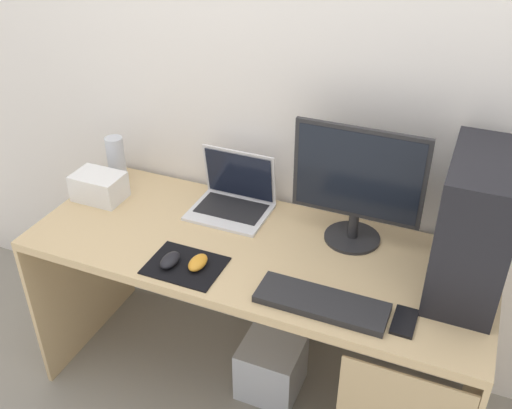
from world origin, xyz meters
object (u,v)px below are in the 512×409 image
Objects in this scene: cell_phone at (404,322)px; subwoofer at (271,367)px; laptop at (233,199)px; projector at (99,187)px; mouse_right at (170,260)px; pc_tower at (475,226)px; mouse_left at (198,263)px; keyboard at (322,303)px; monitor at (357,185)px; speaker at (116,159)px.

cell_phone is 0.83m from subwoofer.
laptop is 0.55m from projector.
pc_tower is at bearing 16.72° from mouse_right.
mouse_left is at bearing -83.28° from laptop.
laptop is 0.39m from mouse_left.
keyboard reaches higher than cell_phone.
pc_tower is 1.44m from projector.
pc_tower reaches higher than monitor.
subwoofer is (-0.51, 0.20, -0.62)m from cell_phone.
subwoofer is at bearing -3.27° from projector.
projector is at bearing -173.78° from monitor.
laptop is 0.42m from mouse_right.
speaker is 1.53× the size of cell_phone.
speaker is at bearing 162.69° from cell_phone.
mouse_left reaches higher than subwoofer.
keyboard is 0.45m from mouse_left.
mouse_left reaches higher than keyboard.
keyboard is (-0.40, -0.28, -0.22)m from pc_tower.
subwoofer is at bearing -147.54° from monitor.
cell_phone is (-0.14, -0.25, -0.23)m from pc_tower.
monitor reaches higher than laptop.
subwoofer is at bearing 46.22° from mouse_left.
pc_tower is at bearing 61.22° from cell_phone.
mouse_left is (0.05, -0.39, -0.03)m from laptop.
mouse_left is at bearing -179.66° from cell_phone.
laptop is (-0.49, 0.02, -0.19)m from monitor.
subwoofer is at bearing 137.85° from keyboard.
speaker is 2.07× the size of mouse_left.
mouse_left is at bearing -140.72° from monitor.
mouse_right is 0.74m from subwoofer.
projector is 0.64m from mouse_left.
keyboard is (1.05, -0.43, -0.09)m from speaker.
projector reaches higher than cell_phone.
laptop is at bearing 83.20° from mouse_right.
laptop reaches higher than projector.
speaker is 2.07× the size of mouse_right.
speaker is 0.81× the size of subwoofer.
cell_phone is at bearing 5.39° from keyboard.
keyboard is (1.03, -0.27, -0.04)m from projector.
speaker is (-1.45, 0.15, -0.14)m from pc_tower.
mouse_right is (-0.54, -0.39, -0.21)m from monitor.
cell_phone is (0.26, -0.36, -0.23)m from monitor.
speaker reaches higher than keyboard.
laptop is at bearing 14.27° from projector.
pc_tower reaches higher than mouse_left.
monitor is 0.90m from subwoofer.
subwoofer is (0.24, -0.18, -0.66)m from laptop.
monitor is at bearing 126.01° from cell_phone.
mouse_left is at bearing -23.37° from projector.
projector is 1.03m from subwoofer.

